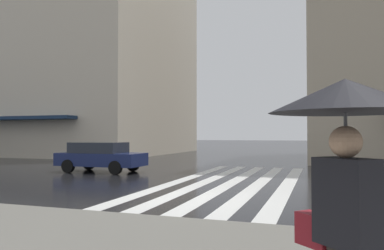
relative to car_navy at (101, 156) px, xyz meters
name	(u,v)px	position (x,y,z in m)	size (l,w,h in m)	color
ground_plane	(185,198)	(-5.50, -6.27, -0.76)	(220.00, 220.00, 0.00)	black
zebra_crossing	(234,181)	(-1.50, -6.79, -0.75)	(13.00, 4.50, 0.01)	silver
haussmann_block_mid	(68,31)	(15.66, 13.91, 11.40)	(18.53, 21.52, 24.82)	beige
car_navy	(101,156)	(0.00, 0.00, 0.00)	(1.85, 4.10, 1.41)	navy
pedestrian_approaching_kerb	(345,135)	(-12.65, -10.03, 1.01)	(1.04, 1.04, 2.00)	black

